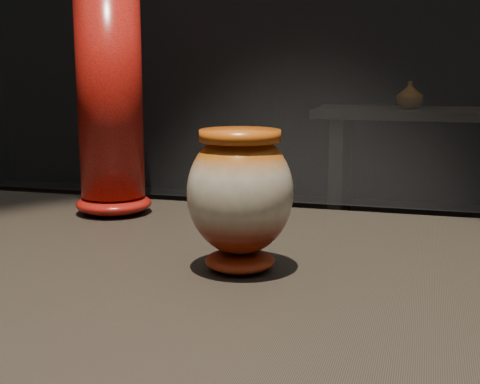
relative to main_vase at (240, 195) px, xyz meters
The scene contains 3 objects.
main_vase is the anchor object (origin of this frame).
tall_vase 0.42m from the main_vase, 139.69° to the left, with size 0.16×0.16×0.43m.
back_vase_left 3.30m from the main_vase, 88.04° to the left, with size 0.16×0.16×0.16m, color #935715.
Camera 1 is at (0.05, -0.80, 1.16)m, focal length 50.00 mm.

